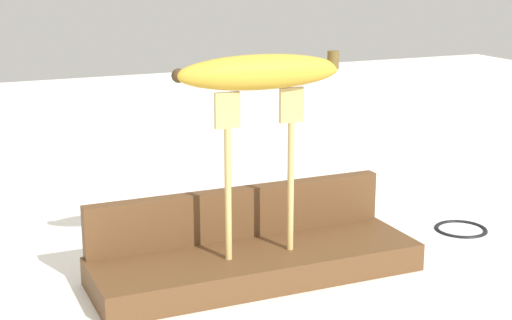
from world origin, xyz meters
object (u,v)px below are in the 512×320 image
object	(u,v)px
fork_stand_center	(260,157)
banana_raised_center	(260,72)
wire_coil	(461,228)
fork_fallen_far	(183,223)

from	to	relation	value
fork_stand_center	banana_raised_center	distance (m)	0.09
banana_raised_center	wire_coil	xyz separation A→B (m)	(0.30, 0.04, -0.22)
fork_fallen_far	wire_coil	size ratio (longest dim) A/B	2.46
fork_stand_center	wire_coil	bearing A→B (deg)	8.56
fork_stand_center	banana_raised_center	size ratio (longest dim) A/B	1.00
banana_raised_center	wire_coil	bearing A→B (deg)	8.56
banana_raised_center	fork_fallen_far	size ratio (longest dim) A/B	1.08
banana_raised_center	fork_fallen_far	xyz separation A→B (m)	(-0.02, 0.20, -0.22)
fork_stand_center	wire_coil	size ratio (longest dim) A/B	2.65
wire_coil	banana_raised_center	bearing A→B (deg)	-171.44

